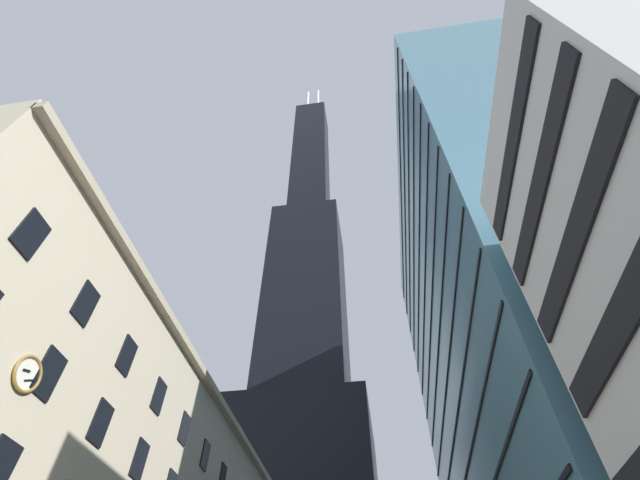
# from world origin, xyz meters

# --- Properties ---
(dark_skyscraper) EXTENTS (27.47, 27.47, 207.91)m
(dark_skyscraper) POSITION_xyz_m (-11.66, 71.15, 60.42)
(dark_skyscraper) COLOR black
(dark_skyscraper) RESTS_ON ground
(glass_office_midrise) EXTENTS (14.92, 47.59, 59.53)m
(glass_office_midrise) POSITION_xyz_m (18.40, 28.67, 29.76)
(glass_office_midrise) COLOR teal
(glass_office_midrise) RESTS_ON ground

